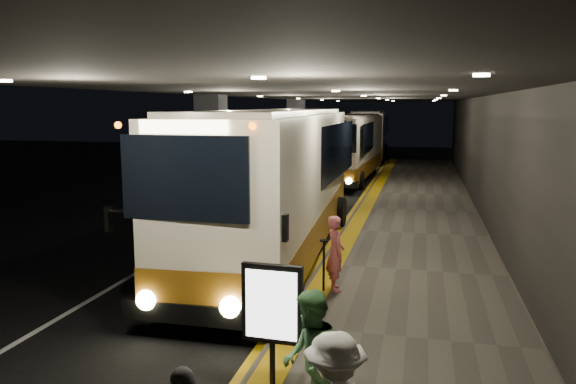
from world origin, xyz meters
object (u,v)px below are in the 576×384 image
at_px(coach_third, 369,136).
at_px(stanchion_post, 324,266).
at_px(passenger_boarding, 335,253).
at_px(info_sign, 272,306).
at_px(coach_second, 350,150).
at_px(coach_main, 278,189).
at_px(passenger_waiting_green, 310,360).

xyz_separation_m(coach_third, stanchion_post, (2.15, -32.60, -1.02)).
relative_size(passenger_boarding, info_sign, 0.90).
bearing_deg(coach_third, info_sign, -89.28).
distance_m(coach_second, passenger_boarding, 19.37).
distance_m(coach_main, stanchion_post, 3.81).
height_order(info_sign, stanchion_post, info_sign).
bearing_deg(coach_third, stanchion_post, -88.89).
distance_m(coach_main, coach_third, 29.45).
relative_size(coach_third, info_sign, 6.40).
bearing_deg(info_sign, coach_second, 97.39).
distance_m(info_sign, stanchion_post, 4.37).
relative_size(coach_third, passenger_boarding, 7.08).
xyz_separation_m(coach_third, info_sign, (2.18, -36.92, -0.36)).
xyz_separation_m(coach_second, stanchion_post, (1.95, -19.37, -0.97)).
bearing_deg(coach_second, info_sign, -83.15).
xyz_separation_m(coach_second, info_sign, (1.98, -23.69, -0.31)).
distance_m(passenger_boarding, stanchion_post, 0.37).
xyz_separation_m(passenger_boarding, passenger_waiting_green, (0.49, -5.21, 0.05)).
distance_m(coach_second, info_sign, 23.77).
height_order(coach_second, coach_third, coach_third).
height_order(passenger_boarding, passenger_waiting_green, passenger_waiting_green).
bearing_deg(coach_second, passenger_waiting_green, -81.71).
xyz_separation_m(coach_second, passenger_boarding, (2.18, -19.24, -0.71)).
bearing_deg(coach_second, stanchion_post, -82.19).
distance_m(coach_main, info_sign, 7.71).
height_order(coach_main, passenger_boarding, coach_main).
relative_size(coach_third, stanchion_post, 10.41).
bearing_deg(coach_second, coach_main, -87.48).
relative_size(coach_main, stanchion_post, 11.24).
relative_size(coach_second, coach_third, 0.97).
bearing_deg(stanchion_post, coach_main, 119.99).
height_order(coach_main, coach_second, coach_main).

